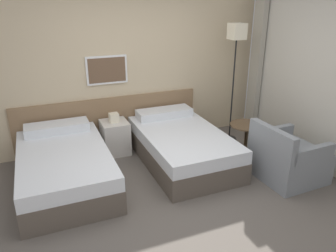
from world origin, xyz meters
The scene contains 8 objects.
ground_plane centered at (0.00, 0.00, 0.00)m, with size 16.00×16.00×0.00m, color #5B544C.
wall_headboard centered at (-0.02, 1.97, 1.30)m, with size 10.00×0.10×2.70m.
bed_near_door centered at (-1.24, 0.97, 0.25)m, with size 1.13×1.91×0.62m.
bed_near_window centered at (0.46, 0.97, 0.25)m, with size 1.13×1.91×0.62m.
nightstand centered at (-0.39, 1.65, 0.27)m, with size 0.41×0.44×0.67m.
floor_lamp centered at (1.60, 1.41, 1.65)m, with size 0.24×0.24×1.96m.
side_table centered at (1.40, 0.67, 0.40)m, with size 0.51×0.51×0.57m.
armchair centered at (1.59, -0.03, 0.27)m, with size 0.83×0.84×0.79m.
Camera 1 is at (-1.44, -3.09, 2.34)m, focal length 35.00 mm.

